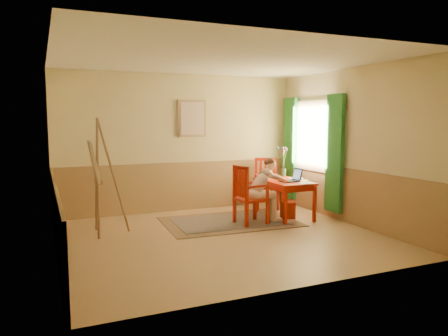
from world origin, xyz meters
name	(u,v)px	position (x,y,z in m)	size (l,w,h in m)	color
room	(223,150)	(0.00, 0.00, 1.40)	(5.04, 4.54, 2.84)	#A48055
wainscot	(206,198)	(0.00, 0.80, 0.50)	(5.00, 4.50, 1.00)	#A68054
window	(311,146)	(2.42, 1.10, 1.35)	(0.12, 2.01, 2.20)	white
wall_portrait	(192,118)	(0.25, 2.20, 1.90)	(0.60, 0.05, 0.76)	tan
rug	(230,221)	(0.51, 0.88, 0.01)	(2.48, 1.72, 0.02)	#8C7251
table	(284,185)	(1.63, 0.83, 0.63)	(0.72, 1.20, 0.72)	#B61E07
chair_left	(248,195)	(0.74, 0.58, 0.54)	(0.54, 0.52, 1.07)	#B61E07
chair_back	(266,183)	(1.75, 1.75, 0.53)	(0.62, 0.63, 1.06)	#B61E07
figure	(263,187)	(1.06, 0.62, 0.65)	(0.89, 0.42, 1.19)	beige
laptop	(292,179)	(1.70, 0.66, 0.77)	(0.42, 0.28, 0.24)	#1E2338
papers	(294,180)	(1.84, 0.82, 0.72)	(0.66, 1.13, 0.00)	white
vase	(283,163)	(1.91, 1.33, 1.00)	(0.22, 0.31, 0.62)	#3F724C
wastebasket	(288,210)	(1.65, 0.71, 0.16)	(0.30, 0.30, 0.32)	red
easel	(96,166)	(-1.82, 0.98, 1.13)	(0.65, 0.85, 1.92)	olive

